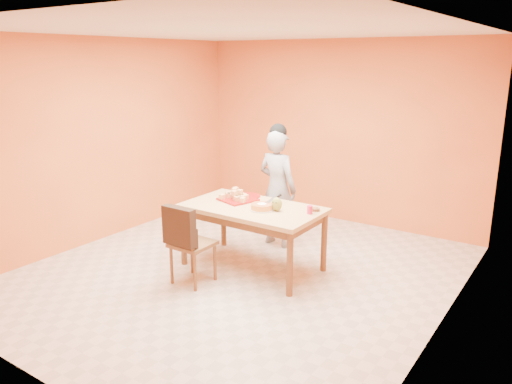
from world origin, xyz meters
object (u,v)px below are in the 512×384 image
Objects in this scene: pastry_platter at (238,200)px; checker_tin at (315,210)px; dining_table at (253,214)px; egg_ornament at (277,204)px; red_dinner_plate at (249,196)px; sponge_cake at (262,207)px; dining_chair at (191,242)px; person at (277,189)px; magenta_glass at (310,210)px.

checker_tin is (0.97, 0.15, 0.00)m from pastry_platter.
checker_tin is at bearing 20.46° from dining_table.
egg_ornament reaches higher than pastry_platter.
red_dinner_plate is 0.59m from sponge_cake.
dining_chair is at bearing -126.18° from sponge_cake.
dining_table is at bearing 161.88° from sponge_cake.
pastry_platter is at bearing 160.47° from sponge_cake.
person is (-0.17, 0.82, 0.11)m from dining_table.
checker_tin is at bearing -4.25° from red_dinner_plate.
dining_chair is at bearing -113.89° from dining_table.
person is at bearing 101.75° from dining_table.
person reaches higher than dining_chair.
dining_chair is (-0.32, -0.72, -0.19)m from dining_table.
dining_table is 15.23× the size of checker_tin.
person is 16.95× the size of magenta_glass.
sponge_cake is (0.44, -0.38, 0.03)m from red_dinner_plate.
sponge_cake is at bearing -149.00° from checker_tin.
person is 0.94m from sponge_cake.
checker_tin is (0.36, 0.25, -0.06)m from egg_ornament.
dining_chair is 1.42m from checker_tin.
checker_tin is at bearing 8.56° from pastry_platter.
egg_ornament is (0.62, -0.10, 0.07)m from pastry_platter.
person is at bearing 116.29° from egg_ornament.
red_dinner_plate is 0.96m from checker_tin.
person reaches higher than sponge_cake.
magenta_glass is at bearing -11.63° from red_dinner_plate.
sponge_cake is 1.60× the size of egg_ornament.
egg_ornament is at bearing -27.70° from red_dinner_plate.
dining_table is 0.22m from sponge_cake.
person is at bearing 84.45° from dining_chair.
egg_ornament is (0.32, 0.01, 0.17)m from dining_table.
pastry_platter is at bearing 85.57° from person.
pastry_platter is at bearing 165.69° from egg_ornament.
magenta_glass is (0.51, 0.18, 0.01)m from sponge_cake.
checker_tin is (0.68, 0.25, 0.11)m from dining_table.
dining_chair is 1.35m from magenta_glass.
sponge_cake reaches higher than dining_table.
magenta_glass reaches higher than dining_table.
person is 14.70× the size of checker_tin.
dining_table is 0.71m from magenta_glass.
egg_ornament is at bearing -9.15° from pastry_platter.
person is at bearing 140.94° from magenta_glass.
magenta_glass is at bearing 19.56° from sponge_cake.
magenta_glass reaches higher than pastry_platter.
dining_table is 1.04× the size of person.
sponge_cake is 0.54m from magenta_glass.
dining_table is 0.44m from red_dinner_plate.
dining_table is at bearing -49.45° from red_dinner_plate.
dining_chair is 2.40× the size of pastry_platter.
pastry_platter is (-0.12, -0.71, -0.00)m from person.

